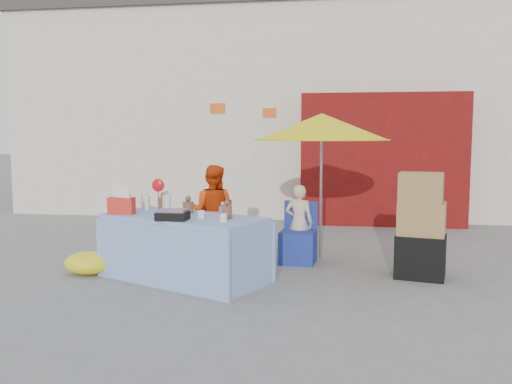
% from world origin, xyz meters
% --- Properties ---
extents(ground, '(80.00, 80.00, 0.00)m').
position_xyz_m(ground, '(0.00, 0.00, 0.00)').
color(ground, slate).
rests_on(ground, ground).
extents(backdrop, '(14.00, 8.00, 7.80)m').
position_xyz_m(backdrop, '(0.52, 7.52, 3.10)').
color(backdrop, silver).
rests_on(backdrop, ground).
extents(market_table, '(2.28, 1.74, 1.25)m').
position_xyz_m(market_table, '(-0.54, -0.39, 0.41)').
color(market_table, '#91ACE8').
rests_on(market_table, ground).
extents(chair_left, '(0.52, 0.51, 0.85)m').
position_xyz_m(chair_left, '(-0.45, 0.71, 0.26)').
color(chair_left, navy).
rests_on(chair_left, ground).
extents(chair_right, '(0.52, 0.51, 0.85)m').
position_xyz_m(chair_right, '(0.80, 0.71, 0.26)').
color(chair_right, navy).
rests_on(chair_right, ground).
extents(vendor_orange, '(0.71, 0.57, 1.36)m').
position_xyz_m(vendor_orange, '(-0.45, 0.84, 0.68)').
color(vendor_orange, red).
rests_on(vendor_orange, ground).
extents(vendor_beige, '(0.42, 0.30, 1.09)m').
position_xyz_m(vendor_beige, '(0.80, 0.84, 0.55)').
color(vendor_beige, beige).
rests_on(vendor_beige, ground).
extents(umbrella, '(1.90, 1.90, 2.09)m').
position_xyz_m(umbrella, '(1.10, 0.99, 1.89)').
color(umbrella, gray).
rests_on(umbrella, ground).
extents(box_stack, '(0.69, 0.60, 1.32)m').
position_xyz_m(box_stack, '(2.37, 0.15, 0.61)').
color(box_stack, black).
rests_on(box_stack, ground).
extents(tarp_bundle, '(0.77, 0.68, 0.29)m').
position_xyz_m(tarp_bundle, '(-1.81, -0.33, 0.15)').
color(tarp_bundle, yellow).
rests_on(tarp_bundle, ground).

